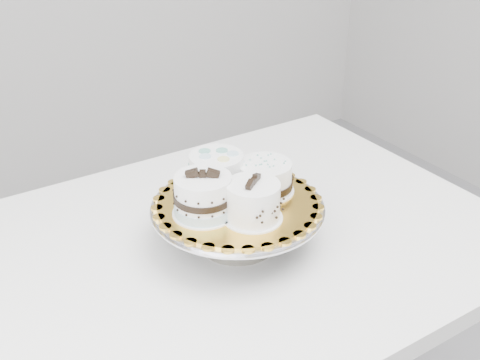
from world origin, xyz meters
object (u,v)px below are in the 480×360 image
cake_dots (217,172)px  cake_ribbon (265,178)px  table (207,277)px  cake_swirl (253,202)px  cake_banded (203,197)px  cake_board (238,203)px  cake_stand (238,217)px

cake_dots → cake_ribbon: size_ratio=1.04×
table → cake_ribbon: bearing=-7.0°
cake_swirl → cake_banded: (-0.07, 0.06, 0.00)m
cake_swirl → cake_ribbon: bearing=8.7°
cake_dots → cake_board: bearing=-76.6°
cake_swirl → cake_ribbon: (0.08, 0.07, -0.01)m
table → cake_board: cake_board is taller
cake_banded → cake_dots: cake_banded is taller
cake_board → cake_dots: size_ratio=2.41×
table → cake_board: bearing=-22.4°
cake_swirl → table: bearing=85.9°
cake_swirl → cake_dots: 0.12m
cake_stand → cake_board: cake_board is taller
cake_stand → cake_dots: bearing=98.6°
cake_board → cake_swirl: 0.07m
cake_swirl → cake_ribbon: 0.11m
table → cake_banded: (-0.02, -0.02, 0.21)m
cake_stand → cake_dots: cake_dots is taller
table → cake_ribbon: (0.13, -0.02, 0.20)m
cake_stand → cake_board: bearing=0.0°
cake_stand → cake_ribbon: 0.09m
cake_board → cake_stand: bearing=180.0°
cake_board → cake_banded: bearing=-179.3°
cake_stand → cake_board: (0.00, 0.00, 0.03)m
cake_board → cake_banded: size_ratio=2.11×
cake_swirl → cake_dots: bearing=56.5°
cake_dots → cake_ribbon: (0.08, -0.05, -0.01)m
cake_banded → cake_ribbon: bearing=36.9°
cake_dots → cake_swirl: bearing=-84.3°
cake_board → cake_ribbon: bearing=7.0°
cake_stand → cake_banded: size_ratio=2.30×
cake_dots → cake_ribbon: cake_dots is taller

